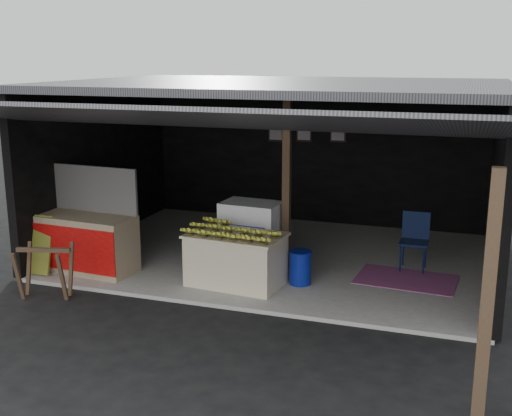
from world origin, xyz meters
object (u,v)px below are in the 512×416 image
(white_crate, at_px, (251,233))
(neighbor_stall, at_px, (86,240))
(sawhorse, at_px, (45,267))
(plastic_chair, at_px, (415,236))
(banana_table, at_px, (236,259))
(water_barrel, at_px, (300,268))

(white_crate, relative_size, neighbor_stall, 0.63)
(sawhorse, distance_m, plastic_chair, 5.73)
(neighbor_stall, bearing_deg, banana_table, 7.25)
(sawhorse, distance_m, water_barrel, 3.74)
(banana_table, distance_m, water_barrel, 0.98)
(white_crate, xyz_separation_m, plastic_chair, (2.57, 0.64, 0.02))
(banana_table, height_order, plastic_chair, plastic_chair)
(banana_table, distance_m, sawhorse, 2.77)
(white_crate, distance_m, plastic_chair, 2.65)
(plastic_chair, bearing_deg, sawhorse, -148.62)
(banana_table, bearing_deg, sawhorse, -146.80)
(sawhorse, relative_size, water_barrel, 1.72)
(white_crate, distance_m, neighbor_stall, 2.67)
(neighbor_stall, distance_m, water_barrel, 3.47)
(sawhorse, xyz_separation_m, water_barrel, (3.36, 1.62, -0.18))
(sawhorse, bearing_deg, white_crate, 28.39)
(banana_table, bearing_deg, neighbor_stall, -171.28)
(water_barrel, bearing_deg, banana_table, -160.53)
(white_crate, bearing_deg, sawhorse, -131.42)
(banana_table, distance_m, white_crate, 1.00)
(water_barrel, bearing_deg, plastic_chair, 40.05)
(sawhorse, bearing_deg, banana_table, 12.14)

